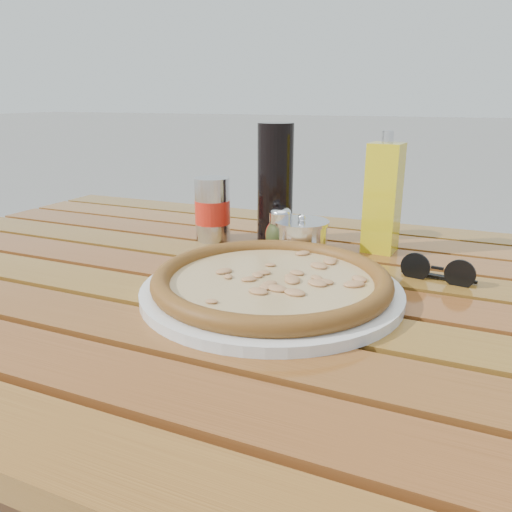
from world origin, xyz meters
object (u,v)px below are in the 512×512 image
at_px(sunglasses, 437,272).
at_px(soda_can, 213,210).
at_px(oregano_shaker, 281,231).
at_px(olive_oil_cruet, 383,198).
at_px(pizza, 271,280).
at_px(parmesan_tin, 301,237).
at_px(dark_bottle, 275,184).
at_px(pepper_shaker, 280,231).
at_px(plate, 271,290).
at_px(table, 251,324).

bearing_deg(sunglasses, soda_can, 178.40).
bearing_deg(oregano_shaker, olive_oil_cruet, 26.44).
xyz_separation_m(pizza, soda_can, (-0.21, 0.22, 0.04)).
bearing_deg(parmesan_tin, soda_can, 174.63).
bearing_deg(olive_oil_cruet, oregano_shaker, -153.56).
bearing_deg(pizza, olive_oil_cruet, 70.29).
height_order(pizza, dark_bottle, dark_bottle).
bearing_deg(olive_oil_cruet, soda_can, -170.01).
bearing_deg(oregano_shaker, dark_bottle, 119.98).
height_order(pepper_shaker, sunglasses, pepper_shaker).
height_order(plate, dark_bottle, dark_bottle).
bearing_deg(pizza, dark_bottle, 110.52).
relative_size(table, parmesan_tin, 11.89).
bearing_deg(sunglasses, table, -150.92).
bearing_deg(plate, sunglasses, 35.96).
relative_size(oregano_shaker, sunglasses, 0.74).
bearing_deg(sunglasses, parmesan_tin, 175.03).
bearing_deg(soda_can, pizza, -46.49).
xyz_separation_m(plate, dark_bottle, (-0.10, 0.26, 0.10)).
distance_m(pepper_shaker, olive_oil_cruet, 0.19).
xyz_separation_m(oregano_shaker, sunglasses, (0.27, -0.05, -0.02)).
height_order(dark_bottle, parmesan_tin, dark_bottle).
bearing_deg(pepper_shaker, olive_oil_cruet, 25.06).
bearing_deg(dark_bottle, soda_can, -162.29).
xyz_separation_m(plate, olive_oil_cruet, (0.10, 0.28, 0.09)).
distance_m(table, dark_bottle, 0.28).
bearing_deg(soda_can, sunglasses, -9.70).
distance_m(pizza, dark_bottle, 0.29).
bearing_deg(plate, pizza, -45.00).
relative_size(pepper_shaker, oregano_shaker, 1.00).
bearing_deg(oregano_shaker, parmesan_tin, 12.17).
bearing_deg(olive_oil_cruet, plate, -109.71).
bearing_deg(pepper_shaker, oregano_shaker, -63.42).
distance_m(oregano_shaker, dark_bottle, 0.10).
xyz_separation_m(table, pizza, (0.05, -0.05, 0.10)).
distance_m(pizza, soda_can, 0.31).
bearing_deg(dark_bottle, oregano_shaker, -60.02).
xyz_separation_m(plate, pepper_shaker, (-0.06, 0.20, 0.03)).
height_order(table, plate, plate).
height_order(plate, soda_can, soda_can).
height_order(plate, pepper_shaker, pepper_shaker).
distance_m(oregano_shaker, olive_oil_cruet, 0.19).
height_order(soda_can, olive_oil_cruet, olive_oil_cruet).
distance_m(dark_bottle, sunglasses, 0.33).
height_order(oregano_shaker, parmesan_tin, oregano_shaker).
distance_m(plate, soda_can, 0.31).
bearing_deg(olive_oil_cruet, dark_bottle, -174.71).
bearing_deg(table, pepper_shaker, 93.51).
bearing_deg(olive_oil_cruet, table, -124.06).
bearing_deg(parmesan_tin, oregano_shaker, -167.83).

